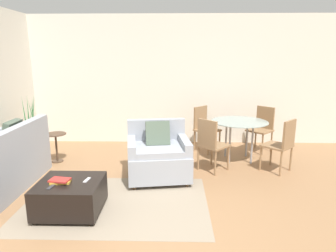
% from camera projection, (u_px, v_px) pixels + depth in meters
% --- Properties ---
extents(ground_plane, '(20.00, 20.00, 0.00)m').
position_uv_depth(ground_plane, '(141.00, 231.00, 3.34)').
color(ground_plane, '#936B47').
extents(wall_back, '(12.00, 0.06, 2.75)m').
position_uv_depth(wall_back, '(158.00, 81.00, 6.49)').
color(wall_back, silver).
rests_on(wall_back, ground_plane).
extents(area_rug, '(2.41, 1.65, 0.01)m').
position_uv_depth(area_rug, '(116.00, 203.00, 3.96)').
color(area_rug, gray).
rests_on(area_rug, ground_plane).
extents(armchair, '(1.06, 0.97, 0.91)m').
position_uv_depth(armchair, '(158.00, 156.00, 4.71)').
color(armchair, '#999EA8').
rests_on(armchair, ground_plane).
extents(ottoman, '(0.76, 0.71, 0.40)m').
position_uv_depth(ottoman, '(70.00, 195.00, 3.70)').
color(ottoman, black).
rests_on(ottoman, ground_plane).
extents(book_stack, '(0.26, 0.19, 0.05)m').
position_uv_depth(book_stack, '(60.00, 181.00, 3.62)').
color(book_stack, gold).
rests_on(book_stack, ottoman).
extents(tv_remote_primary, '(0.06, 0.15, 0.01)m').
position_uv_depth(tv_remote_primary, '(87.00, 180.00, 3.69)').
color(tv_remote_primary, '#B7B7BC').
rests_on(tv_remote_primary, ottoman).
extents(tv_remote_secondary, '(0.06, 0.14, 0.01)m').
position_uv_depth(tv_remote_secondary, '(51.00, 187.00, 3.50)').
color(tv_remote_secondary, '#333338').
rests_on(tv_remote_secondary, ottoman).
extents(potted_plant, '(0.39, 0.39, 1.23)m').
position_uv_depth(potted_plant, '(34.00, 146.00, 5.54)').
color(potted_plant, brown).
rests_on(potted_plant, ground_plane).
extents(side_table, '(0.38, 0.38, 0.53)m').
position_uv_depth(side_table, '(56.00, 142.00, 5.43)').
color(side_table, '#4C3828').
rests_on(side_table, ground_plane).
extents(dining_table, '(1.02, 1.02, 0.74)m').
position_uv_depth(dining_table, '(239.00, 126.00, 5.47)').
color(dining_table, '#8C9E99').
rests_on(dining_table, ground_plane).
extents(dining_chair_near_left, '(0.59, 0.59, 0.90)m').
position_uv_depth(dining_chair_near_left, '(211.00, 142.00, 4.94)').
color(dining_chair_near_left, '#93704C').
rests_on(dining_chair_near_left, ground_plane).
extents(dining_chair_near_right, '(0.59, 0.59, 0.90)m').
position_uv_depth(dining_chair_near_right, '(282.00, 142.00, 4.91)').
color(dining_chair_near_right, '#93704C').
rests_on(dining_chair_near_right, ground_plane).
extents(dining_chair_far_left, '(0.59, 0.59, 0.90)m').
position_uv_depth(dining_chair_far_left, '(204.00, 125.00, 6.08)').
color(dining_chair_far_left, '#93704C').
rests_on(dining_chair_far_left, ground_plane).
extents(dining_chair_far_right, '(0.59, 0.59, 0.90)m').
position_uv_depth(dining_chair_far_right, '(262.00, 126.00, 6.06)').
color(dining_chair_far_right, '#93704C').
rests_on(dining_chair_far_right, ground_plane).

